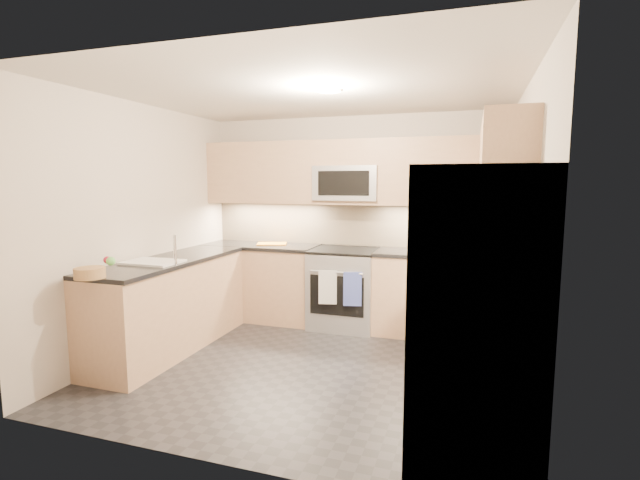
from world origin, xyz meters
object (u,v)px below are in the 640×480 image
Objects in this scene: gas_range at (344,289)px; refrigerator at (476,323)px; fruit_basket at (90,273)px; utensil_bowl at (484,248)px; cutting_board at (272,244)px; microwave at (348,183)px.

refrigerator reaches higher than gas_range.
fruit_basket is (-2.96, 0.15, 0.08)m from refrigerator.
utensil_bowl is (1.54, -0.08, 0.57)m from gas_range.
cutting_board is (-2.42, 2.51, 0.05)m from refrigerator.
fruit_basket is (-1.51, -2.40, -0.72)m from microwave.
cutting_board is at bearing 133.94° from refrigerator.
refrigerator is 7.54× the size of fruit_basket.
refrigerator reaches higher than utensil_bowl.
microwave is 2.93m from fruit_basket.
cutting_board is 2.43m from fruit_basket.
gas_range is 2.51× the size of cutting_board.
cutting_board is at bearing 76.98° from fruit_basket.
refrigerator reaches higher than cutting_board.
cutting_board is (-0.97, 0.08, 0.49)m from gas_range.
gas_range is at bearing -4.96° from cutting_board.
utensil_bowl reaches higher than gas_range.
cutting_board reaches higher than gas_range.
refrigerator is 2.35m from utensil_bowl.
refrigerator is 2.97m from fruit_basket.
fruit_basket is (-0.55, -2.36, 0.04)m from cutting_board.
gas_range is at bearing 56.40° from fruit_basket.
microwave is at bearing 172.45° from utensil_bowl.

